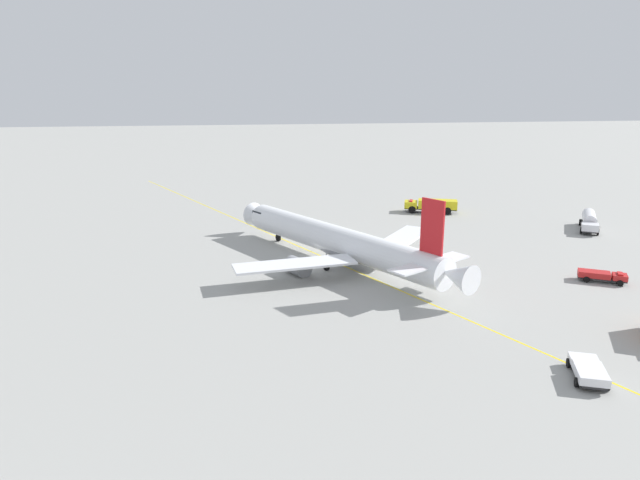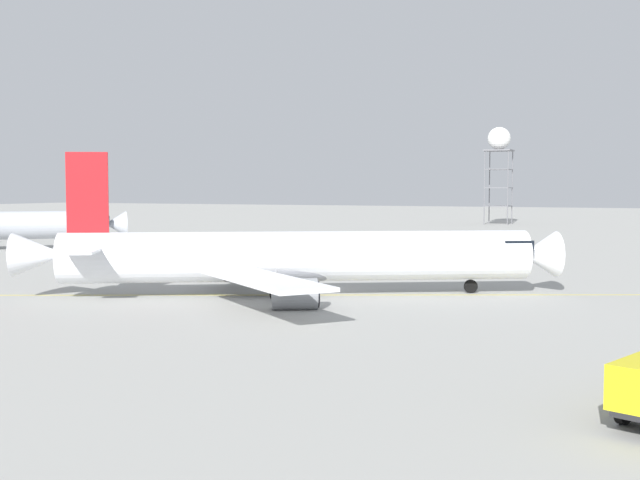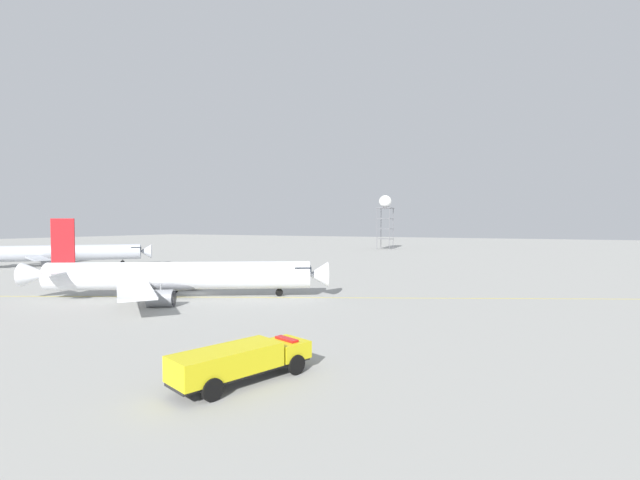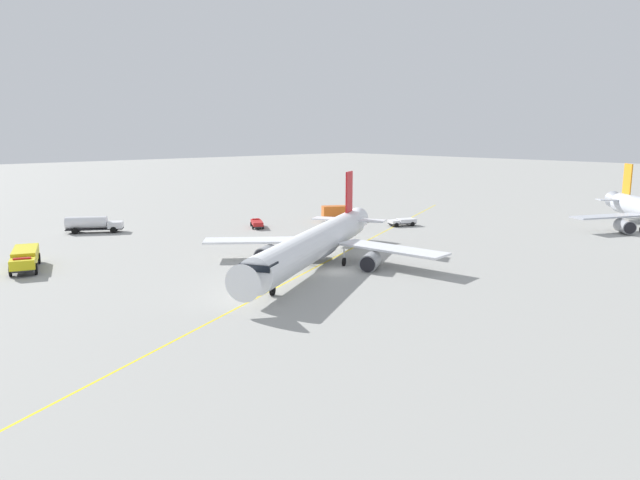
# 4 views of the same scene
# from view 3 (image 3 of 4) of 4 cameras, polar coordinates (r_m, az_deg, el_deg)

# --- Properties ---
(ground_plane) EXTENTS (600.00, 600.00, 0.00)m
(ground_plane) POSITION_cam_3_polar(r_m,az_deg,el_deg) (69.62, -15.57, -6.74)
(ground_plane) COLOR #9E9E99
(airliner_main) EXTENTS (30.45, 39.62, 11.48)m
(airliner_main) POSITION_cam_3_polar(r_m,az_deg,el_deg) (66.53, -18.15, -4.61)
(airliner_main) COLOR white
(airliner_main) RESTS_ON ground_plane
(airliner_secondary) EXTENTS (32.74, 33.15, 11.23)m
(airliner_secondary) POSITION_cam_3_polar(r_m,az_deg,el_deg) (127.82, -30.89, -1.55)
(airliner_secondary) COLOR #B2B7C1
(airliner_secondary) RESTS_ON ground_plane
(fire_tender_truck) EXTENTS (10.29, 6.02, 2.50)m
(fire_tender_truck) POSITION_cam_3_polar(r_m,az_deg,el_deg) (30.55, -10.32, -15.15)
(fire_tender_truck) COLOR #232326
(fire_tender_truck) RESTS_ON ground_plane
(radar_tower) EXTENTS (6.26, 6.26, 22.92)m
(radar_tower) POSITION_cam_3_polar(r_m,az_deg,el_deg) (188.55, 8.52, 4.56)
(radar_tower) COLOR slate
(radar_tower) RESTS_ON ground_plane
(taxiway_centreline) EXTENTS (64.18, 141.25, 0.01)m
(taxiway_centreline) POSITION_cam_3_polar(r_m,az_deg,el_deg) (65.15, -12.40, -7.31)
(taxiway_centreline) COLOR yellow
(taxiway_centreline) RESTS_ON ground_plane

